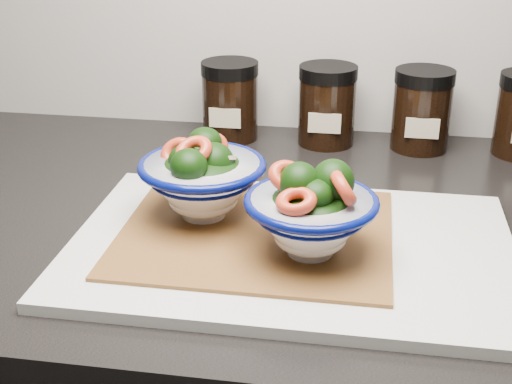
% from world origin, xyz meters
% --- Properties ---
extents(countertop, '(3.50, 0.60, 0.04)m').
position_xyz_m(countertop, '(0.00, 1.45, 0.88)').
color(countertop, black).
rests_on(countertop, cabinet).
extents(cutting_board, '(0.45, 0.30, 0.01)m').
position_xyz_m(cutting_board, '(-0.15, 1.36, 0.91)').
color(cutting_board, silver).
rests_on(cutting_board, countertop).
extents(bamboo_mat, '(0.28, 0.24, 0.00)m').
position_xyz_m(bamboo_mat, '(-0.19, 1.37, 0.91)').
color(bamboo_mat, '#9B602E').
rests_on(bamboo_mat, cutting_board).
extents(bowl_left, '(0.14, 0.14, 0.10)m').
position_xyz_m(bowl_left, '(-0.25, 1.40, 0.96)').
color(bowl_left, white).
rests_on(bowl_left, bamboo_mat).
extents(bowl_right, '(0.13, 0.13, 0.10)m').
position_xyz_m(bowl_right, '(-0.13, 1.33, 0.96)').
color(bowl_right, white).
rests_on(bowl_right, bamboo_mat).
extents(spice_jar_a, '(0.08, 0.08, 0.11)m').
position_xyz_m(spice_jar_a, '(-0.28, 1.69, 0.96)').
color(spice_jar_a, black).
rests_on(spice_jar_a, countertop).
extents(spice_jar_b, '(0.08, 0.08, 0.11)m').
position_xyz_m(spice_jar_b, '(-0.14, 1.69, 0.96)').
color(spice_jar_b, black).
rests_on(spice_jar_b, countertop).
extents(spice_jar_c, '(0.08, 0.08, 0.11)m').
position_xyz_m(spice_jar_c, '(-0.01, 1.69, 0.96)').
color(spice_jar_c, black).
rests_on(spice_jar_c, countertop).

